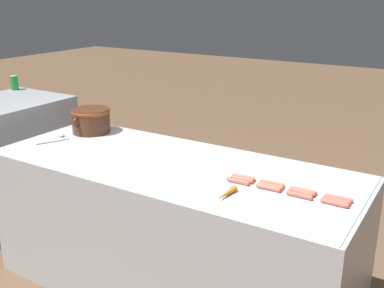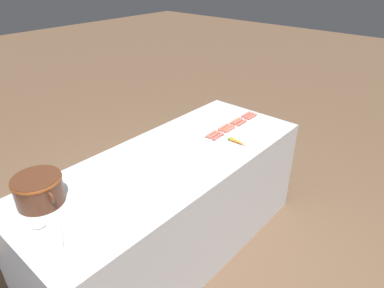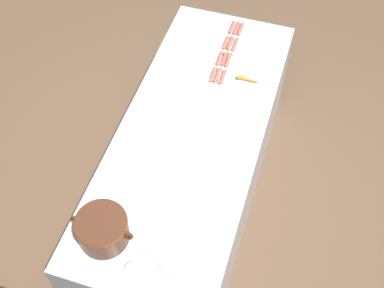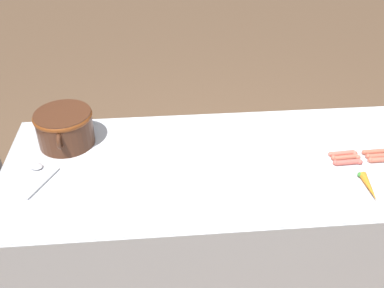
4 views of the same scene
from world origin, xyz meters
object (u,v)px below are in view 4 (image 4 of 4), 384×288
(hot_dog_3, at_px, (348,162))
(bean_pot, at_px, (65,126))
(hot_dog_6, at_px, (380,156))
(hot_dog_7, at_px, (346,158))
(carrot, at_px, (369,186))
(hot_dog_11, at_px, (343,154))
(hot_dog_10, at_px, (376,152))
(serving_spoon, at_px, (38,172))
(hot_dog_2, at_px, (382,160))

(hot_dog_3, height_order, bean_pot, bean_pot)
(hot_dog_6, distance_m, hot_dog_7, 0.16)
(hot_dog_3, bearing_deg, carrot, -172.49)
(hot_dog_3, height_order, hot_dog_11, same)
(hot_dog_10, distance_m, hot_dog_11, 0.16)
(serving_spoon, bearing_deg, hot_dog_11, -89.61)
(hot_dog_11, relative_size, carrot, 0.75)
(hot_dog_3, distance_m, carrot, 0.18)
(hot_dog_2, bearing_deg, hot_dog_3, 91.84)
(hot_dog_11, height_order, bean_pot, bean_pot)
(hot_dog_7, height_order, bean_pot, bean_pot)
(hot_dog_7, height_order, carrot, carrot)
(hot_dog_7, bearing_deg, hot_dog_10, -79.76)
(serving_spoon, bearing_deg, carrot, -99.31)
(hot_dog_2, distance_m, hot_dog_7, 0.16)
(hot_dog_3, relative_size, hot_dog_7, 1.00)
(hot_dog_6, distance_m, serving_spoon, 1.56)
(hot_dog_7, height_order, hot_dog_11, same)
(bean_pot, xyz_separation_m, serving_spoon, (-0.23, 0.10, -0.09))
(hot_dog_10, distance_m, carrot, 0.28)
(hot_dog_7, xyz_separation_m, serving_spoon, (0.02, 1.40, -0.00))
(hot_dog_6, relative_size, hot_dog_10, 1.00)
(hot_dog_3, relative_size, hot_dog_10, 1.00)
(hot_dog_3, bearing_deg, hot_dog_10, -68.67)
(hot_dog_7, relative_size, serving_spoon, 0.53)
(hot_dog_3, bearing_deg, hot_dog_6, -78.44)
(hot_dog_2, relative_size, hot_dog_11, 1.00)
(hot_dog_6, relative_size, serving_spoon, 0.53)
(hot_dog_7, distance_m, hot_dog_11, 0.03)
(serving_spoon, bearing_deg, hot_dog_7, -90.87)
(hot_dog_3, relative_size, carrot, 0.76)
(hot_dog_10, bearing_deg, hot_dog_11, 89.30)
(hot_dog_2, relative_size, bean_pot, 0.40)
(carrot, bearing_deg, hot_dog_10, -30.50)
(hot_dog_2, distance_m, hot_dog_11, 0.17)
(bean_pot, height_order, carrot, bean_pot)
(hot_dog_3, bearing_deg, hot_dog_2, -88.16)
(carrot, bearing_deg, hot_dog_11, 4.91)
(hot_dog_11, distance_m, serving_spoon, 1.39)
(hot_dog_2, distance_m, hot_dog_6, 0.03)
(carrot, bearing_deg, hot_dog_2, -38.40)
(hot_dog_11, xyz_separation_m, serving_spoon, (-0.01, 1.39, -0.00))
(hot_dog_6, height_order, hot_dog_11, same)
(hot_dog_2, height_order, carrot, carrot)
(serving_spoon, distance_m, carrot, 1.43)
(hot_dog_6, relative_size, hot_dog_7, 1.00)
(hot_dog_3, bearing_deg, hot_dog_7, -7.21)
(hot_dog_2, height_order, bean_pot, bean_pot)
(hot_dog_6, xyz_separation_m, serving_spoon, (0.02, 1.56, -0.00))
(hot_dog_2, bearing_deg, carrot, 141.60)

